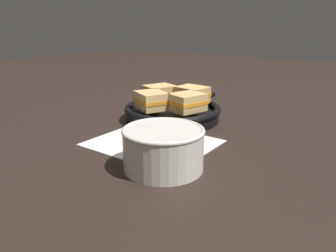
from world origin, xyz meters
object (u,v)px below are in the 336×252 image
Objects in this scene: soup_bowl at (163,146)px; sandwich_near_left at (192,94)px; spoon at (157,143)px; sandwich_near_right at (160,93)px; skillet at (173,112)px; sandwich_far_right at (187,102)px; sandwich_far_left at (152,100)px.

sandwich_near_left is (-0.16, 0.34, 0.02)m from soup_bowl.
spoon is 0.27m from sandwich_near_right.
sandwich_far_right is at bearing -21.09° from skillet.
sandwich_near_right is 1.03× the size of sandwich_far_right.
sandwich_near_right is at bearing -154.47° from sandwich_near_left.
sandwich_near_left reaches higher than skillet.
sandwich_far_left is 0.10m from sandwich_far_right.
skillet is 0.08m from sandwich_far_right.
sandwich_far_right reaches higher than soup_bowl.
sandwich_near_right is at bearing 162.20° from skillet.
sandwich_far_right reaches higher than spoon.
sandwich_far_left is at bearing -64.47° from sandwich_near_right.
sandwich_near_left is 0.84× the size of sandwich_far_left.
soup_bowl is 0.12m from spoon.
soup_bowl is 1.69× the size of sandwich_near_left.
sandwich_near_left is at bearing 114.84° from spoon.
sandwich_near_left and sandwich_far_left have the same top height.
soup_bowl is at bearing -37.21° from spoon.
skillet is 0.08m from sandwich_near_left.
sandwich_far_right is at bearing 109.63° from spoon.
sandwich_far_left is 1.06× the size of sandwich_far_right.
sandwich_far_right is at bearing 25.53° from sandwich_far_left.
spoon is at bearing 134.32° from soup_bowl.
skillet is at bearing 123.06° from soup_bowl.
sandwich_near_right is 0.10m from sandwich_far_left.
skillet is 3.57× the size of sandwich_far_left.
soup_bowl is 0.33m from skillet.
spoon is at bearing -73.64° from sandwich_near_left.
sandwich_near_left is 0.10m from sandwich_near_right.
sandwich_far_right is (0.13, -0.05, 0.00)m from sandwich_near_right.
sandwich_near_right is (-0.25, 0.30, 0.02)m from soup_bowl.
soup_bowl is 1.46× the size of sandwich_near_right.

